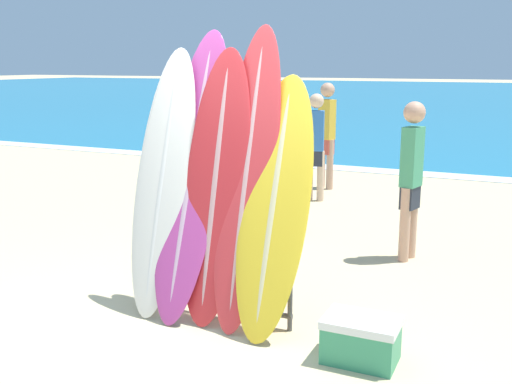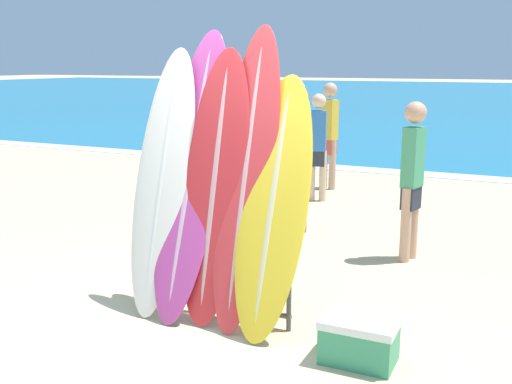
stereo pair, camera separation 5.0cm
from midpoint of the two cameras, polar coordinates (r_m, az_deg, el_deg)
ground_plane at (r=5.02m, az=-5.63°, el=-12.62°), size 160.00×160.00×0.00m
ocean_water at (r=41.04m, az=21.94°, el=8.39°), size 120.00×60.00×0.01m
surfboard_rack at (r=5.01m, az=-3.61°, el=-6.69°), size 1.36×0.04×0.90m
surfboard_slot_0 at (r=5.14m, az=-8.59°, el=1.06°), size 0.53×0.76×2.24m
surfboard_slot_1 at (r=5.04m, az=-5.92°, el=1.78°), size 0.56×0.92×2.39m
surfboard_slot_2 at (r=4.88m, az=-3.63°, el=0.55°), size 0.57×0.64×2.24m
surfboard_slot_3 at (r=4.78m, az=-0.64°, el=1.42°), size 0.49×0.78×2.42m
surfboard_slot_4 at (r=4.65m, az=1.97°, el=-1.34°), size 0.58×0.81×2.03m
person_near_water at (r=9.22m, az=6.07°, el=4.65°), size 0.27×0.22×1.65m
person_mid_beach at (r=7.36m, az=4.27°, el=3.47°), size 0.24×0.30×1.81m
person_far_left at (r=6.57m, az=14.86°, el=1.54°), size 0.23×0.28×1.71m
person_far_right at (r=10.17m, az=7.12°, el=5.73°), size 0.30×0.26×1.78m
cooler_box at (r=4.47m, az=10.12°, el=-13.72°), size 0.53×0.37×0.33m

